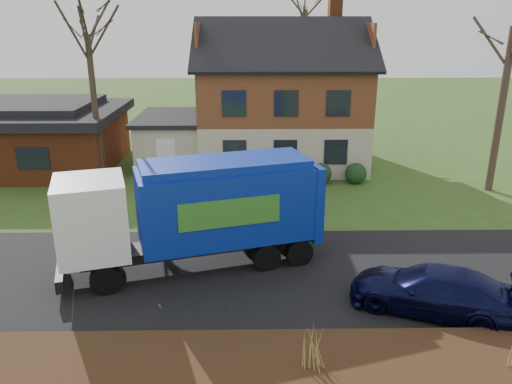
{
  "coord_description": "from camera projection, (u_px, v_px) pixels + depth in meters",
  "views": [
    {
      "loc": [
        0.11,
        -14.63,
        7.88
      ],
      "look_at": [
        0.38,
        2.5,
        2.0
      ],
      "focal_mm": 35.0,
      "sensor_mm": 36.0,
      "label": 1
    }
  ],
  "objects": [
    {
      "name": "garbage_truck",
      "position": [
        199.0,
        208.0,
        16.29
      ],
      "size": [
        8.81,
        4.62,
        3.65
      ],
      "rotation": [
        0.0,
        0.0,
        0.29
      ],
      "color": "black",
      "rests_on": "ground"
    },
    {
      "name": "tree_front_west",
      "position": [
        85.0,
        10.0,
        23.33
      ],
      "size": [
        3.42,
        3.42,
        10.15
      ],
      "color": "#3D3124",
      "rests_on": "ground"
    },
    {
      "name": "grass_clump_mid",
      "position": [
        313.0,
        347.0,
        11.38
      ],
      "size": [
        0.38,
        0.31,
        1.06
      ],
      "color": "#A08646",
      "rests_on": "mulch_verge"
    },
    {
      "name": "ranch_house",
      "position": [
        33.0,
        136.0,
        27.92
      ],
      "size": [
        9.8,
        8.2,
        3.7
      ],
      "color": "brown",
      "rests_on": "ground"
    },
    {
      "name": "main_house",
      "position": [
        273.0,
        93.0,
        28.26
      ],
      "size": [
        12.95,
        8.95,
        9.26
      ],
      "color": "#BDAD98",
      "rests_on": "ground"
    },
    {
      "name": "road",
      "position": [
        246.0,
        274.0,
        16.39
      ],
      "size": [
        80.0,
        7.0,
        0.02
      ],
      "primitive_type": "cube",
      "color": "black",
      "rests_on": "ground"
    },
    {
      "name": "silver_sedan",
      "position": [
        200.0,
        206.0,
        20.39
      ],
      "size": [
        4.44,
        2.06,
        1.41
      ],
      "primitive_type": "imported",
      "rotation": [
        0.0,
        0.0,
        1.43
      ],
      "color": "#B0B2B8",
      "rests_on": "ground"
    },
    {
      "name": "navy_wagon",
      "position": [
        432.0,
        290.0,
        14.12
      ],
      "size": [
        4.93,
        3.5,
        1.33
      ],
      "primitive_type": "imported",
      "rotation": [
        0.0,
        0.0,
        -1.97
      ],
      "color": "black",
      "rests_on": "ground"
    },
    {
      "name": "ground",
      "position": [
        246.0,
        274.0,
        16.39
      ],
      "size": [
        120.0,
        120.0,
        0.0
      ],
      "primitive_type": "plane",
      "color": "#344E1A",
      "rests_on": "ground"
    },
    {
      "name": "mulch_verge",
      "position": [
        245.0,
        380.0,
        11.33
      ],
      "size": [
        80.0,
        3.5,
        0.3
      ],
      "primitive_type": "cube",
      "color": "#302010",
      "rests_on": "ground"
    }
  ]
}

